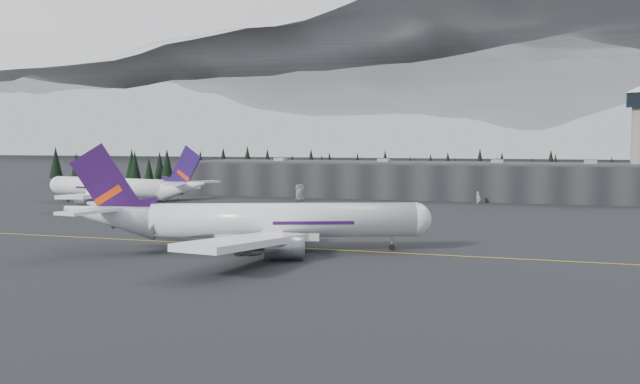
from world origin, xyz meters
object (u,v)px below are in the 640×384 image
(terminal, at_px, (411,180))
(gse_vehicle_a, at_px, (300,199))
(gse_vehicle_b, at_px, (479,201))
(jet_main, at_px, (252,221))
(jet_parked, at_px, (123,188))
(control_tower, at_px, (640,131))

(terminal, distance_m, gse_vehicle_a, 43.25)
(gse_vehicle_b, bearing_deg, jet_main, -12.32)
(jet_parked, bearing_deg, gse_vehicle_a, -136.44)
(control_tower, bearing_deg, gse_vehicle_b, -155.85)
(jet_parked, relative_size, gse_vehicle_b, 16.21)
(control_tower, bearing_deg, gse_vehicle_a, -163.66)
(gse_vehicle_b, bearing_deg, gse_vehicle_a, -78.71)
(jet_parked, height_order, gse_vehicle_b, jet_parked)
(terminal, relative_size, jet_main, 2.48)
(terminal, xyz_separation_m, jet_main, (-3.78, -133.33, -0.75))
(terminal, height_order, control_tower, control_tower)
(jet_parked, bearing_deg, terminal, -132.75)
(jet_main, xyz_separation_m, gse_vehicle_a, (-28.36, 104.92, -4.77))
(jet_main, relative_size, gse_vehicle_a, 11.40)
(terminal, bearing_deg, control_tower, 2.29)
(control_tower, distance_m, jet_main, 158.46)
(terminal, bearing_deg, jet_parked, -143.43)
(jet_parked, distance_m, gse_vehicle_a, 57.13)
(gse_vehicle_a, bearing_deg, terminal, 19.62)
(control_tower, relative_size, gse_vehicle_b, 9.66)
(jet_main, relative_size, gse_vehicle_b, 16.56)
(control_tower, distance_m, gse_vehicle_a, 113.91)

